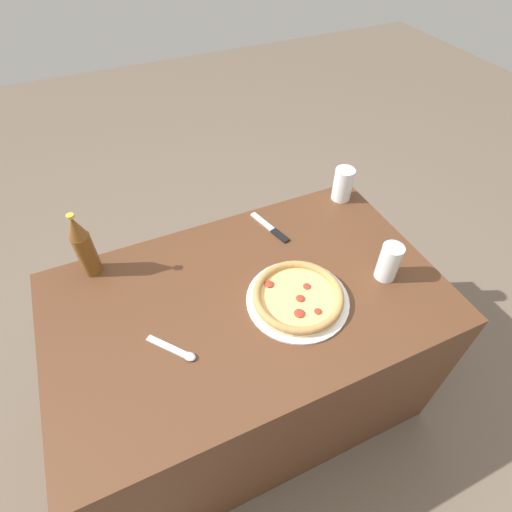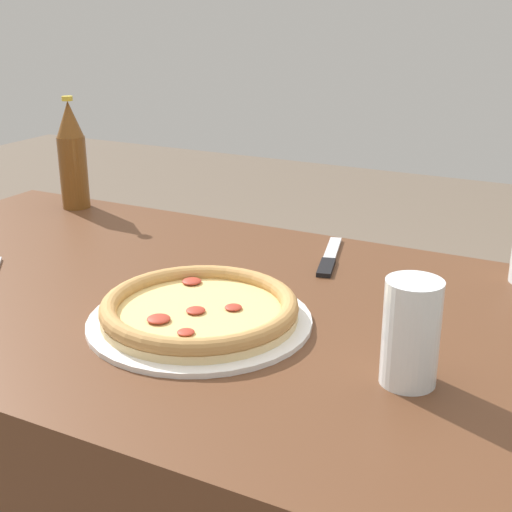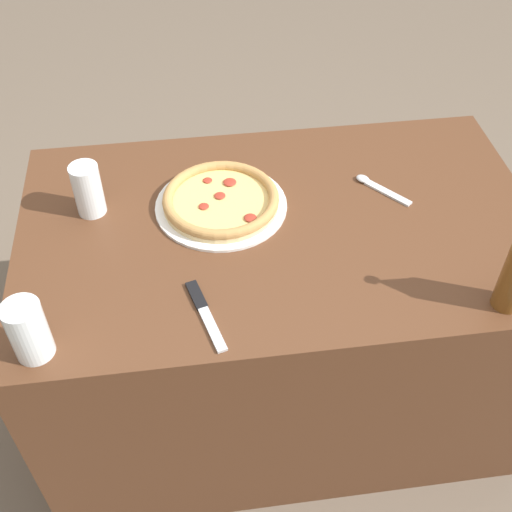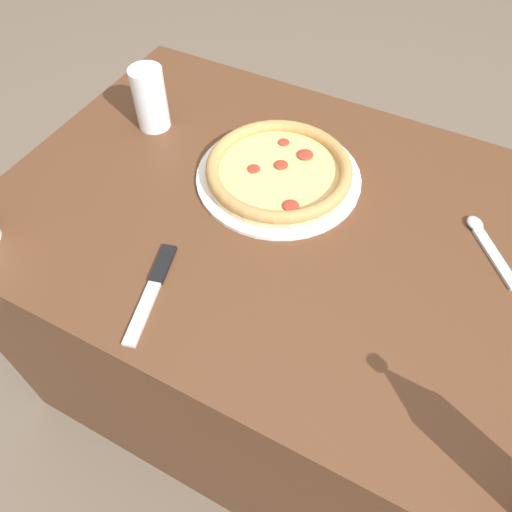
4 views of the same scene
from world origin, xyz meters
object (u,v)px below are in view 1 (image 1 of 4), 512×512
at_px(beer_bottle, 83,246).
at_px(spoon, 177,351).
at_px(knife, 271,229).
at_px(pizza_salami, 298,297).
at_px(glass_orange_juice, 343,185).
at_px(glass_water, 388,263).

bearing_deg(beer_bottle, spoon, 112.07).
relative_size(knife, spoon, 1.42).
bearing_deg(spoon, pizza_salami, -177.09).
relative_size(beer_bottle, spoon, 1.76).
bearing_deg(knife, glass_orange_juice, -170.91).
distance_m(pizza_salami, glass_water, 0.32).
relative_size(glass_water, glass_orange_juice, 1.00).
relative_size(pizza_salami, glass_water, 2.43).
xyz_separation_m(glass_orange_juice, knife, (0.35, 0.06, -0.06)).
distance_m(glass_orange_juice, spoon, 0.92).
relative_size(pizza_salami, spoon, 2.32).
distance_m(beer_bottle, spoon, 0.47).
bearing_deg(glass_water, glass_orange_juice, -102.54).
bearing_deg(beer_bottle, glass_water, 154.46).
distance_m(glass_orange_juice, beer_bottle, 1.00).
bearing_deg(pizza_salami, knife, -101.46).
xyz_separation_m(glass_orange_juice, spoon, (0.82, 0.42, -0.06)).
distance_m(pizza_salami, knife, 0.35).
bearing_deg(glass_water, knife, -55.72).
height_order(pizza_salami, knife, pizza_salami).
height_order(beer_bottle, knife, beer_bottle).
relative_size(pizza_salami, beer_bottle, 1.32).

